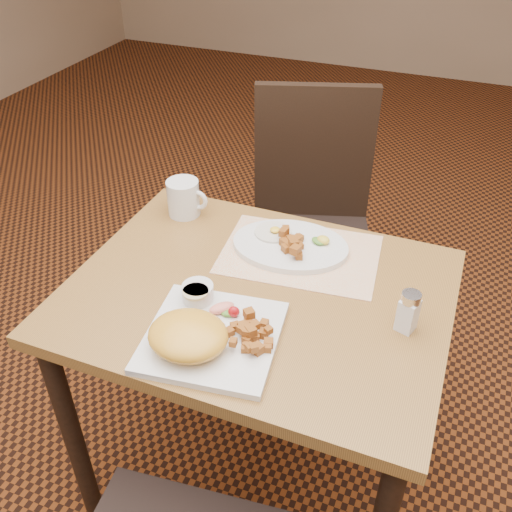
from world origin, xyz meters
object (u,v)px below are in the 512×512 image
object	(u,v)px
plate_square	(212,337)
coffee_mug	(184,198)
plate_oval	(290,246)
salt_shaker	(408,311)
table	(257,324)
chair_far	(311,214)

from	to	relation	value
plate_square	coffee_mug	world-z (taller)	coffee_mug
plate_oval	salt_shaker	world-z (taller)	salt_shaker
table	coffee_mug	distance (m)	0.43
salt_shaker	chair_far	bearing A→B (deg)	120.80
salt_shaker	coffee_mug	distance (m)	0.72
salt_shaker	table	bearing A→B (deg)	179.41
table	plate_square	world-z (taller)	plate_square
plate_square	plate_oval	distance (m)	0.38
salt_shaker	coffee_mug	xyz separation A→B (m)	(-0.67, 0.25, 0.00)
plate_oval	table	bearing A→B (deg)	-95.49
table	coffee_mug	world-z (taller)	coffee_mug
chair_far	plate_square	size ratio (longest dim) A/B	3.46
plate_square	coffee_mug	size ratio (longest dim) A/B	2.31
plate_square	coffee_mug	xyz separation A→B (m)	(-0.29, 0.44, 0.04)
plate_oval	coffee_mug	xyz separation A→B (m)	(-0.34, 0.06, 0.04)
chair_far	coffee_mug	bearing A→B (deg)	43.58
coffee_mug	table	bearing A→B (deg)	-37.36
salt_shaker	coffee_mug	bearing A→B (deg)	159.74
table	salt_shaker	distance (m)	0.39
table	plate_square	distance (m)	0.23
chair_far	plate_square	bearing A→B (deg)	74.73
plate_oval	plate_square	bearing A→B (deg)	-97.01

